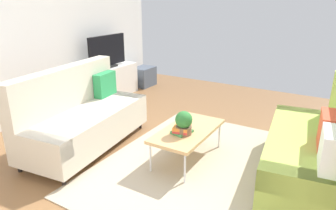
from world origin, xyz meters
The scene contains 15 objects.
ground_plane centered at (0.00, 0.00, 0.00)m, with size 7.68×7.68×0.00m, color brown.
wall_far centered at (0.00, 2.80, 1.45)m, with size 6.40×0.12×2.90m, color white.
area_rug centered at (0.08, -0.34, 0.01)m, with size 2.90×2.20×0.01m, color tan.
couch_beige centered at (-0.27, 1.28, 0.44)m, with size 1.99×1.06×1.10m.
couch_green centered at (0.42, -1.57, 0.45)m, with size 1.99×1.07×1.10m.
coffee_table centered at (0.13, -0.14, 0.39)m, with size 1.10×0.56×0.42m.
tv_console centered at (1.59, 2.46, 0.32)m, with size 1.40×0.44×0.64m, color silver.
tv centered at (1.59, 2.44, 0.95)m, with size 1.00×0.20×0.64m.
storage_trunk centered at (2.69, 2.36, 0.22)m, with size 0.52×0.40×0.44m, color #4C5666.
potted_plant centered at (-0.02, -0.16, 0.57)m, with size 0.21×0.21×0.29m.
table_book_0 centered at (0.00, -0.13, 0.44)m, with size 0.24×0.18×0.03m, color #3F8C4C.
table_book_1 centered at (0.00, -0.13, 0.47)m, with size 0.24×0.18×0.03m, color red.
table_book_2 centered at (0.00, -0.13, 0.50)m, with size 0.24×0.18×0.04m, color orange.
vase_0 centered at (1.01, 2.51, 0.72)m, with size 0.11×0.11×0.15m, color #4C72B2.
bottle_0 centered at (1.18, 2.42, 0.72)m, with size 0.06×0.06×0.15m, color silver.
Camera 1 is at (-3.00, -1.74, 1.99)m, focal length 32.70 mm.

